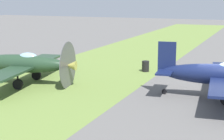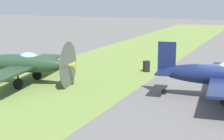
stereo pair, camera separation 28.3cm
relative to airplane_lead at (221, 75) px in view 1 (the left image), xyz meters
name	(u,v)px [view 1 (the left image)]	position (x,y,z in m)	size (l,w,h in m)	color
ground_plane	(217,95)	(-0.66, -0.23, -1.49)	(160.00, 160.00, 0.00)	#605E5B
grass_verge	(69,81)	(-0.66, -10.97, -1.48)	(120.00, 11.00, 0.01)	olive
airplane_lead	(221,75)	(0.00, 0.00, 0.00)	(10.01, 7.93, 3.55)	#141E47
airplane_wingman	(22,64)	(1.55, -13.47, 0.01)	(10.09, 8.04, 3.57)	#233D28
fuel_drum	(145,66)	(-6.12, -6.73, -1.04)	(0.60, 0.60, 0.90)	black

